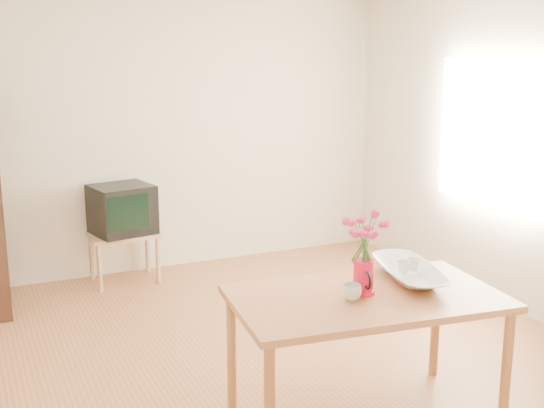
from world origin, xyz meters
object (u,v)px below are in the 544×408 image
bowl (410,243)px  television (122,208)px  table (366,308)px  mug (352,292)px  pitcher (363,278)px

bowl → television: size_ratio=0.80×
bowl → table: bearing=-160.8°
television → bowl: bearing=-81.0°
mug → television: size_ratio=0.19×
pitcher → mug: (-0.11, -0.06, -0.05)m
mug → television: (-0.57, 2.98, -0.11)m
pitcher → television: 3.01m
mug → bowl: size_ratio=0.24×
bowl → mug: bearing=-161.5°
television → mug: bearing=-90.8°
mug → table: bearing=-175.9°
pitcher → mug: pitcher is taller
table → bowl: (0.37, 0.13, 0.30)m
table → bowl: 0.49m
pitcher → table: bearing=-49.5°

